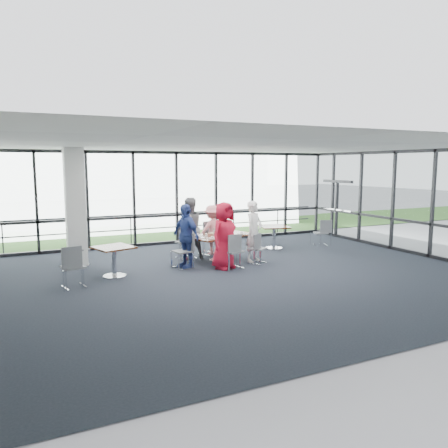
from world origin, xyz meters
name	(u,v)px	position (x,y,z in m)	size (l,w,h in m)	color
floor	(244,275)	(0.00, 0.00, -0.01)	(12.00, 10.00, 0.02)	#1C232D
ceiling	(244,145)	(0.00, 0.00, 3.20)	(12.00, 10.00, 0.04)	white
wall_front	(408,245)	(0.00, -5.00, 1.60)	(12.00, 0.10, 3.20)	silver
curtain_wall_back	(177,198)	(0.00, 5.00, 1.60)	(12.00, 0.10, 3.20)	white
curtain_wall_right	(419,203)	(6.00, 0.00, 1.60)	(0.10, 10.00, 3.20)	white
exit_door	(337,209)	(6.00, 3.75, 1.05)	(0.12, 1.60, 2.10)	black
structural_column	(75,207)	(-3.60, 3.00, 1.60)	(0.50, 0.50, 3.20)	white
apron	(141,226)	(0.00, 10.00, -0.02)	(80.00, 70.00, 0.02)	gray
grass_strip	(153,231)	(0.00, 8.00, 0.01)	(80.00, 5.00, 0.01)	#2A531F
hangar_main	(122,162)	(4.00, 32.00, 3.00)	(24.00, 10.00, 6.00)	silver
guard_rail	(172,227)	(0.00, 5.60, 0.50)	(0.06, 0.06, 12.00)	#2D2D33
main_table	(220,239)	(0.16, 1.79, 0.62)	(2.15, 1.65, 0.75)	#34180A
side_table_left	(114,251)	(-2.94, 1.24, 0.63)	(1.07, 1.07, 0.75)	#34180A
side_table_right	(274,229)	(2.54, 2.68, 0.64)	(1.08, 1.08, 0.75)	#34180A
diner_near_left	(224,236)	(-0.13, 0.86, 0.89)	(0.87, 0.56, 1.77)	red
diner_near_right	(254,231)	(1.01, 1.29, 0.86)	(0.63, 0.46, 1.73)	white
diner_far_left	(189,228)	(-0.54, 2.39, 0.90)	(0.88, 0.54, 1.80)	slate
diner_far_right	(213,230)	(0.36, 2.73, 0.76)	(0.98, 0.51, 1.52)	pink
diner_end	(186,236)	(-1.02, 1.38, 0.86)	(1.01, 0.55, 1.72)	#304792
chair_main_nl	(233,251)	(0.08, 0.75, 0.46)	(0.45, 0.45, 0.92)	slate
chair_main_nr	(258,249)	(0.97, 0.99, 0.42)	(0.41, 0.41, 0.85)	slate
chair_main_fl	(186,242)	(-0.61, 2.45, 0.49)	(0.48, 0.48, 0.99)	slate
chair_main_fr	(208,239)	(0.23, 2.78, 0.49)	(0.47, 0.47, 0.97)	slate
chair_main_end	(182,251)	(-1.12, 1.35, 0.46)	(0.45, 0.45, 0.91)	slate
chair_spare_la	(73,267)	(-3.96, 0.64, 0.47)	(0.46, 0.46, 0.95)	slate
chair_spare_lb	(80,249)	(-3.54, 2.95, 0.44)	(0.43, 0.43, 0.87)	slate
chair_spare_r	(321,233)	(4.29, 2.48, 0.43)	(0.42, 0.42, 0.87)	slate
plate_nl	(213,238)	(-0.27, 1.30, 0.76)	(0.24, 0.24, 0.01)	white
plate_nr	(242,233)	(0.85, 1.73, 0.76)	(0.26, 0.26, 0.01)	white
plate_fl	(198,235)	(-0.44, 1.94, 0.76)	(0.28, 0.28, 0.01)	white
plate_fr	(222,232)	(0.46, 2.28, 0.76)	(0.26, 0.26, 0.01)	white
plate_end	(200,238)	(-0.57, 1.51, 0.76)	(0.27, 0.27, 0.01)	white
tumbler_a	(221,234)	(0.07, 1.46, 0.82)	(0.07, 0.07, 0.14)	white
tumbler_b	(231,232)	(0.46, 1.66, 0.82)	(0.07, 0.07, 0.15)	white
tumbler_c	(215,231)	(0.14, 2.10, 0.82)	(0.07, 0.07, 0.14)	white
tumbler_d	(206,236)	(-0.43, 1.37, 0.82)	(0.07, 0.07, 0.13)	white
menu_a	(227,237)	(0.21, 1.37, 0.75)	(0.31, 0.22, 0.00)	silver
menu_b	(244,233)	(0.99, 1.82, 0.75)	(0.29, 0.20, 0.00)	silver
menu_c	(213,233)	(0.12, 2.19, 0.75)	(0.29, 0.20, 0.00)	silver
condiment_caddy	(220,234)	(0.19, 1.84, 0.77)	(0.10, 0.07, 0.04)	black
ketchup_bottle	(219,232)	(0.16, 1.81, 0.84)	(0.06, 0.06, 0.18)	#A80C21
green_bottle	(220,231)	(0.23, 1.91, 0.85)	(0.05, 0.05, 0.20)	#277033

